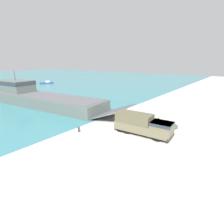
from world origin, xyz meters
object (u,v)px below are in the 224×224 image
at_px(landing_craft, 38,97).
at_px(mooring_bollard, 79,129).
at_px(military_truck, 142,124).
at_px(cargo_crate, 175,127).
at_px(soldier_on_ramp, 158,122).
at_px(moored_boat_a, 47,83).

relative_size(landing_craft, mooring_bollard, 43.94).
bearing_deg(mooring_bollard, landing_craft, 74.28).
relative_size(military_truck, cargo_crate, 11.19).
relative_size(soldier_on_ramp, moored_boat_a, 0.29).
bearing_deg(landing_craft, mooring_bollard, -112.75).
height_order(soldier_on_ramp, mooring_bollard, soldier_on_ramp).
bearing_deg(cargo_crate, landing_craft, 97.41).
height_order(military_truck, cargo_crate, military_truck).
height_order(landing_craft, military_truck, landing_craft).
relative_size(military_truck, mooring_bollard, 9.76).
bearing_deg(soldier_on_ramp, landing_craft, 149.61).
bearing_deg(moored_boat_a, mooring_bollard, 177.64).
height_order(landing_craft, soldier_on_ramp, landing_craft).
distance_m(soldier_on_ramp, moored_boat_a, 67.75).
bearing_deg(landing_craft, soldier_on_ramp, -91.71).
bearing_deg(landing_craft, moored_boat_a, 47.76).
distance_m(landing_craft, soldier_on_ramp, 29.51).
bearing_deg(moored_boat_a, cargo_crate, -170.80).
distance_m(landing_craft, military_truck, 28.47).
relative_size(mooring_bollard, cargo_crate, 1.15).
bearing_deg(mooring_bollard, moored_boat_a, 61.29).
xyz_separation_m(soldier_on_ramp, moored_boat_a, (21.80, 64.14, -0.63)).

